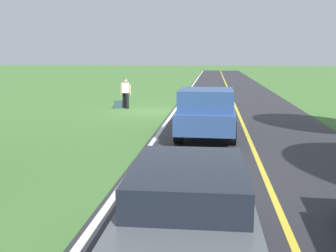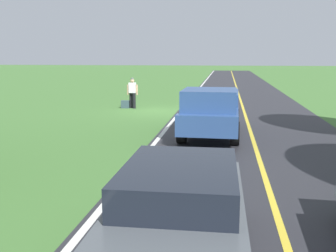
# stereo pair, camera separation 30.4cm
# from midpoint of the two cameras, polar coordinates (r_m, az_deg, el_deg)

# --- Properties ---
(ground_plane) EXTENTS (200.00, 200.00, 0.00)m
(ground_plane) POSITION_cam_midpoint_polar(r_m,az_deg,el_deg) (21.56, -1.06, 2.10)
(ground_plane) COLOR #427033
(road_surface) EXTENTS (7.15, 120.00, 0.00)m
(road_surface) POSITION_cam_midpoint_polar(r_m,az_deg,el_deg) (21.32, 11.28, 1.82)
(road_surface) COLOR #28282D
(road_surface) RESTS_ON ground
(lane_edge_line) EXTENTS (0.16, 117.60, 0.00)m
(lane_edge_line) POSITION_cam_midpoint_polar(r_m,az_deg,el_deg) (21.40, 2.17, 2.05)
(lane_edge_line) COLOR silver
(lane_edge_line) RESTS_ON ground
(lane_centre_line) EXTENTS (0.14, 117.60, 0.00)m
(lane_centre_line) POSITION_cam_midpoint_polar(r_m,az_deg,el_deg) (21.32, 11.28, 1.83)
(lane_centre_line) COLOR gold
(lane_centre_line) RESTS_ON ground
(hitchhiker_walking) EXTENTS (0.62, 0.51, 1.75)m
(hitchhiker_walking) POSITION_cam_midpoint_polar(r_m,az_deg,el_deg) (22.90, -4.71, 5.01)
(hitchhiker_walking) COLOR black
(hitchhiker_walking) RESTS_ON ground
(suitcase_carried) EXTENTS (0.47, 0.23, 0.44)m
(suitcase_carried) POSITION_cam_midpoint_polar(r_m,az_deg,el_deg) (22.97, -5.75, 3.10)
(suitcase_carried) COLOR #384C56
(suitcase_carried) RESTS_ON ground
(pickup_truck_passing) EXTENTS (2.20, 5.45, 1.82)m
(pickup_truck_passing) POSITION_cam_midpoint_polar(r_m,az_deg,el_deg) (14.93, 6.74, 2.23)
(pickup_truck_passing) COLOR #2D4C84
(pickup_truck_passing) RESTS_ON ground
(sedan_ahead_same_lane) EXTENTS (1.95, 4.41, 1.41)m
(sedan_ahead_same_lane) POSITION_cam_midpoint_polar(r_m,az_deg,el_deg) (5.90, 3.05, -12.14)
(sedan_ahead_same_lane) COLOR #4C5156
(sedan_ahead_same_lane) RESTS_ON ground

